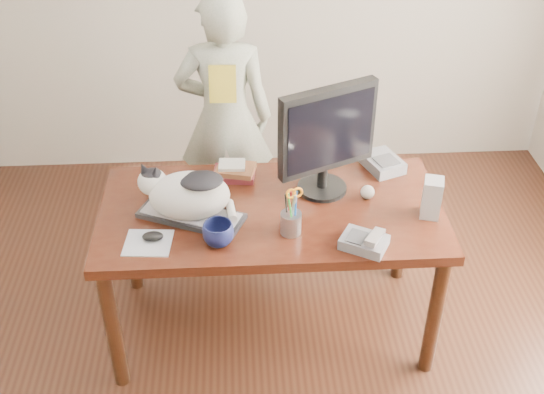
{
  "coord_description": "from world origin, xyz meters",
  "views": [
    {
      "loc": [
        -0.15,
        -1.96,
        2.62
      ],
      "look_at": [
        0.0,
        0.55,
        0.85
      ],
      "focal_mm": 45.0,
      "sensor_mm": 36.0,
      "label": 1
    }
  ],
  "objects": [
    {
      "name": "pen_cup",
      "position": [
        0.08,
        0.41,
        0.82
      ],
      "size": [
        0.12,
        0.12,
        0.24
      ],
      "rotation": [
        0.0,
        0.0,
        0.3
      ],
      "color": "#9C9CA2",
      "rests_on": "desk"
    },
    {
      "name": "held_book",
      "position": [
        -0.21,
        1.31,
        1.05
      ],
      "size": [
        0.15,
        0.09,
        0.2
      ],
      "rotation": [
        0.0,
        0.0,
        -0.04
      ],
      "color": "gold",
      "rests_on": "person"
    },
    {
      "name": "calculator",
      "position": [
        0.58,
        0.92,
        0.78
      ],
      "size": [
        0.22,
        0.25,
        0.06
      ],
      "rotation": [
        0.0,
        0.0,
        0.37
      ],
      "color": "slate",
      "rests_on": "desk"
    },
    {
      "name": "book_stack",
      "position": [
        -0.17,
        0.88,
        0.78
      ],
      "size": [
        0.22,
        0.18,
        0.08
      ],
      "rotation": [
        0.0,
        0.0,
        -0.17
      ],
      "color": "#4B1419",
      "rests_on": "desk"
    },
    {
      "name": "coffee_mug",
      "position": [
        -0.24,
        0.35,
        0.8
      ],
      "size": [
        0.18,
        0.18,
        0.11
      ],
      "primitive_type": "imported",
      "rotation": [
        0.0,
        0.0,
        1.07
      ],
      "color": "#0D1135",
      "rests_on": "desk"
    },
    {
      "name": "monitor",
      "position": [
        0.26,
        0.72,
        1.06
      ],
      "size": [
        0.46,
        0.32,
        0.55
      ],
      "rotation": [
        0.0,
        0.0,
        0.43
      ],
      "color": "black",
      "rests_on": "desk"
    },
    {
      "name": "phone",
      "position": [
        0.39,
        0.3,
        0.78
      ],
      "size": [
        0.23,
        0.21,
        0.09
      ],
      "rotation": [
        0.0,
        0.0,
        -0.51
      ],
      "color": "slate",
      "rests_on": "desk"
    },
    {
      "name": "mouse",
      "position": [
        -0.53,
        0.39,
        0.77
      ],
      "size": [
        0.1,
        0.07,
        0.04
      ],
      "rotation": [
        0.0,
        0.0,
        -0.08
      ],
      "color": "black",
      "rests_on": "mousepad"
    },
    {
      "name": "baseball",
      "position": [
        0.46,
        0.66,
        0.78
      ],
      "size": [
        0.07,
        0.07,
        0.07
      ],
      "rotation": [
        0.0,
        0.0,
        -0.06
      ],
      "color": "beige",
      "rests_on": "desk"
    },
    {
      "name": "desk",
      "position": [
        0.0,
        0.68,
        0.6
      ],
      "size": [
        1.6,
        0.8,
        0.75
      ],
      "color": "black",
      "rests_on": "ground"
    },
    {
      "name": "speaker",
      "position": [
        0.72,
        0.51,
        0.85
      ],
      "size": [
        0.11,
        0.12,
        0.19
      ],
      "rotation": [
        0.0,
        0.0,
        -0.29
      ],
      "color": "#979799",
      "rests_on": "desk"
    },
    {
      "name": "cat",
      "position": [
        -0.38,
        0.55,
        0.89
      ],
      "size": [
        0.46,
        0.35,
        0.27
      ],
      "rotation": [
        0.0,
        0.0,
        -0.41
      ],
      "color": "silver",
      "rests_on": "keyboard"
    },
    {
      "name": "person",
      "position": [
        -0.21,
        1.48,
        0.75
      ],
      "size": [
        0.56,
        0.38,
        1.51
      ],
      "primitive_type": "imported",
      "rotation": [
        0.0,
        0.0,
        3.11
      ],
      "color": "beige",
      "rests_on": "ground"
    },
    {
      "name": "mousepad",
      "position": [
        -0.55,
        0.37,
        0.75
      ],
      "size": [
        0.22,
        0.2,
        0.0
      ],
      "rotation": [
        0.0,
        0.0,
        -0.08
      ],
      "color": "#B8BCC5",
      "rests_on": "desk"
    },
    {
      "name": "keyboard",
      "position": [
        -0.37,
        0.55,
        0.76
      ],
      "size": [
        0.51,
        0.36,
        0.03
      ],
      "rotation": [
        0.0,
        0.0,
        -0.41
      ],
      "color": "black",
      "rests_on": "desk"
    },
    {
      "name": "room",
      "position": [
        0.0,
        0.0,
        1.35
      ],
      "size": [
        4.5,
        4.5,
        4.5
      ],
      "color": "black",
      "rests_on": "ground"
    }
  ]
}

